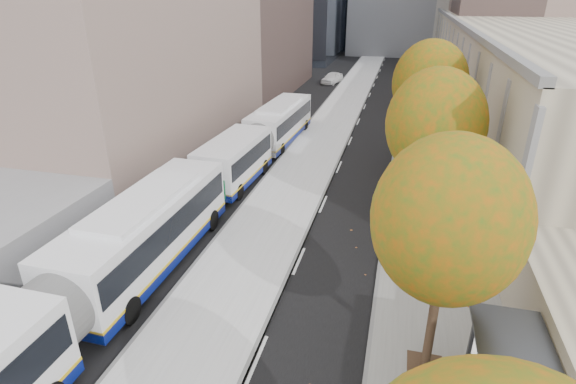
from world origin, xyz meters
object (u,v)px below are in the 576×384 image
(bus_far, at_px, (263,136))
(bus_near, at_px, (83,288))
(distant_car, at_px, (332,78))
(bus_shelter, at_px, (525,378))

(bus_far, bearing_deg, bus_near, -89.13)
(bus_near, bearing_deg, bus_far, 88.81)
(bus_near, xyz_separation_m, distant_car, (0.80, 47.91, -0.96))
(bus_far, bearing_deg, distant_car, 92.34)
(bus_far, bearing_deg, bus_shelter, -54.18)
(bus_shelter, distance_m, bus_near, 13.55)
(bus_near, distance_m, distant_car, 47.93)
(bus_shelter, xyz_separation_m, distant_car, (-12.70, 48.97, -1.48))
(bus_shelter, bearing_deg, bus_far, 123.10)
(bus_shelter, xyz_separation_m, bus_far, (-12.90, 19.79, -0.63))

